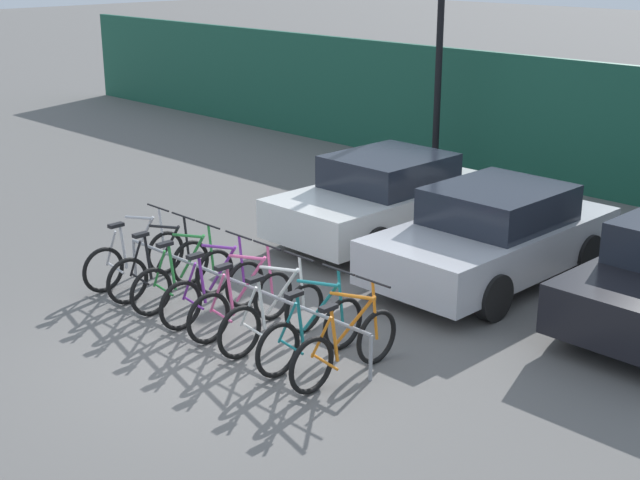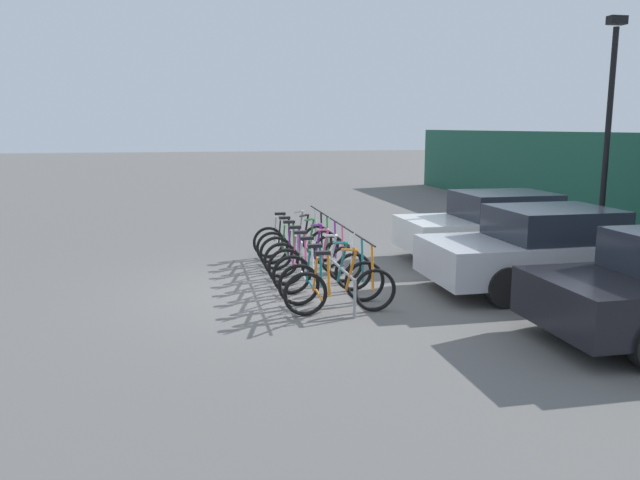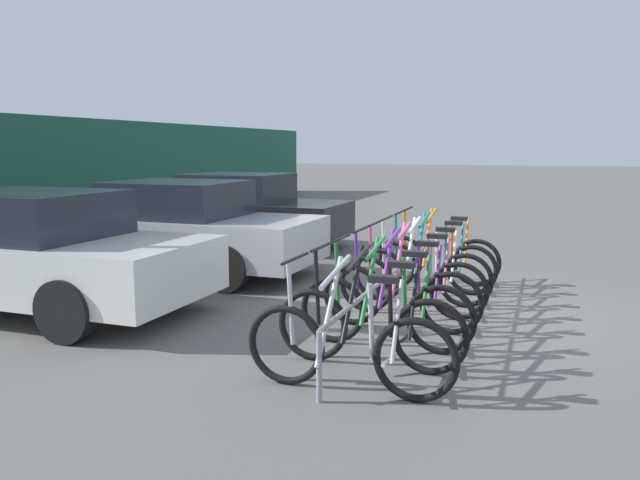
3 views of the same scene
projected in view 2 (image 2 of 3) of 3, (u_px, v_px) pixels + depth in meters
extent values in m
plane|color=#605E5B|center=(290.00, 291.00, 10.47)|extent=(120.00, 120.00, 0.00)
cylinder|color=gray|center=(321.00, 250.00, 11.16)|extent=(4.69, 0.04, 0.04)
cylinder|color=gray|center=(298.00, 242.00, 13.47)|extent=(0.04, 0.04, 0.55)
cylinder|color=gray|center=(355.00, 300.00, 8.95)|extent=(0.04, 0.04, 0.55)
torus|color=black|center=(268.00, 242.00, 13.08)|extent=(0.06, 0.66, 0.66)
torus|color=black|center=(317.00, 240.00, 13.29)|extent=(0.06, 0.66, 0.66)
cylinder|color=#B7B7BC|center=(300.00, 226.00, 13.16)|extent=(0.60, 0.04, 0.76)
cylinder|color=#B7B7BC|center=(298.00, 212.00, 13.10)|extent=(0.68, 0.04, 0.16)
cylinder|color=#B7B7BC|center=(285.00, 230.00, 13.10)|extent=(0.14, 0.04, 0.63)
cylinder|color=#B7B7BC|center=(275.00, 229.00, 13.06)|extent=(0.32, 0.03, 0.58)
cylinder|color=#B7B7BC|center=(278.00, 243.00, 13.12)|extent=(0.40, 0.03, 0.08)
cylinder|color=#B7B7BC|center=(315.00, 225.00, 13.22)|extent=(0.12, 0.04, 0.69)
cylinder|color=black|center=(313.00, 208.00, 13.15)|extent=(0.52, 0.03, 0.03)
cube|color=black|center=(280.00, 214.00, 13.02)|extent=(0.10, 0.22, 0.05)
torus|color=black|center=(272.00, 248.00, 12.49)|extent=(0.06, 0.66, 0.66)
torus|color=black|center=(323.00, 246.00, 12.71)|extent=(0.06, 0.66, 0.66)
cylinder|color=black|center=(306.00, 231.00, 12.58)|extent=(0.60, 0.04, 0.76)
cylinder|color=black|center=(303.00, 216.00, 12.51)|extent=(0.68, 0.04, 0.16)
cylinder|color=black|center=(289.00, 234.00, 12.52)|extent=(0.14, 0.04, 0.63)
cylinder|color=black|center=(279.00, 234.00, 12.47)|extent=(0.32, 0.03, 0.58)
cylinder|color=black|center=(282.00, 249.00, 12.54)|extent=(0.40, 0.03, 0.08)
cylinder|color=black|center=(321.00, 229.00, 12.64)|extent=(0.12, 0.04, 0.69)
cylinder|color=black|center=(319.00, 211.00, 12.56)|extent=(0.52, 0.03, 0.03)
cube|color=black|center=(285.00, 218.00, 12.44)|extent=(0.10, 0.22, 0.05)
torus|color=black|center=(276.00, 253.00, 11.96)|extent=(0.06, 0.66, 0.66)
torus|color=black|center=(330.00, 251.00, 12.17)|extent=(0.06, 0.66, 0.66)
cylinder|color=#288438|center=(311.00, 236.00, 12.04)|extent=(0.60, 0.04, 0.76)
cylinder|color=#288438|center=(308.00, 220.00, 11.97)|extent=(0.68, 0.04, 0.16)
cylinder|color=#288438|center=(294.00, 239.00, 11.98)|extent=(0.14, 0.04, 0.63)
cylinder|color=#288438|center=(284.00, 238.00, 11.94)|extent=(0.32, 0.03, 0.58)
cylinder|color=#288438|center=(287.00, 254.00, 12.00)|extent=(0.40, 0.03, 0.08)
cylinder|color=#288438|center=(327.00, 234.00, 12.10)|extent=(0.12, 0.04, 0.69)
cylinder|color=black|center=(325.00, 215.00, 12.03)|extent=(0.52, 0.03, 0.03)
cube|color=black|center=(289.00, 222.00, 11.90)|extent=(0.10, 0.22, 0.05)
torus|color=black|center=(281.00, 260.00, 11.33)|extent=(0.06, 0.66, 0.66)
torus|color=black|center=(337.00, 258.00, 11.54)|extent=(0.06, 0.66, 0.66)
cylinder|color=#752D99|center=(318.00, 242.00, 11.41)|extent=(0.60, 0.04, 0.76)
cylinder|color=#752D99|center=(315.00, 225.00, 11.35)|extent=(0.68, 0.04, 0.16)
cylinder|color=#752D99|center=(300.00, 245.00, 11.35)|extent=(0.14, 0.04, 0.63)
cylinder|color=#752D99|center=(289.00, 245.00, 11.31)|extent=(0.32, 0.03, 0.58)
cylinder|color=#752D99|center=(292.00, 261.00, 11.37)|extent=(0.40, 0.03, 0.08)
cylinder|color=#752D99|center=(335.00, 240.00, 11.47)|extent=(0.12, 0.04, 0.69)
cylinder|color=black|center=(333.00, 220.00, 11.40)|extent=(0.52, 0.03, 0.03)
cube|color=black|center=(295.00, 227.00, 11.27)|extent=(0.10, 0.22, 0.05)
torus|color=black|center=(286.00, 267.00, 10.78)|extent=(0.06, 0.66, 0.66)
torus|color=black|center=(345.00, 264.00, 11.00)|extent=(0.06, 0.66, 0.66)
cylinder|color=#E55993|center=(325.00, 247.00, 10.87)|extent=(0.60, 0.04, 0.76)
cylinder|color=#E55993|center=(322.00, 230.00, 10.80)|extent=(0.68, 0.04, 0.16)
cylinder|color=#E55993|center=(306.00, 251.00, 10.81)|extent=(0.14, 0.04, 0.63)
cylinder|color=#E55993|center=(294.00, 251.00, 10.76)|extent=(0.32, 0.03, 0.58)
cylinder|color=#E55993|center=(297.00, 268.00, 10.83)|extent=(0.40, 0.03, 0.08)
cylinder|color=#E55993|center=(343.00, 245.00, 10.93)|extent=(0.12, 0.04, 0.69)
cylinder|color=black|center=(340.00, 225.00, 10.85)|extent=(0.52, 0.03, 0.03)
cube|color=black|center=(300.00, 232.00, 10.73)|extent=(0.10, 0.22, 0.05)
torus|color=black|center=(292.00, 275.00, 10.22)|extent=(0.06, 0.66, 0.66)
torus|color=black|center=(354.00, 272.00, 10.43)|extent=(0.06, 0.66, 0.66)
cylinder|color=silver|center=(332.00, 254.00, 10.30)|extent=(0.60, 0.04, 0.76)
cylinder|color=silver|center=(329.00, 236.00, 10.23)|extent=(0.68, 0.04, 0.16)
cylinder|color=silver|center=(312.00, 258.00, 10.24)|extent=(0.14, 0.04, 0.63)
cylinder|color=silver|center=(300.00, 257.00, 10.20)|extent=(0.32, 0.03, 0.58)
cylinder|color=silver|center=(304.00, 276.00, 10.26)|extent=(0.40, 0.03, 0.08)
cylinder|color=silver|center=(351.00, 252.00, 10.36)|extent=(0.12, 0.04, 0.69)
cylinder|color=black|center=(349.00, 230.00, 10.29)|extent=(0.52, 0.03, 0.03)
cube|color=black|center=(307.00, 238.00, 10.16)|extent=(0.10, 0.22, 0.05)
torus|color=black|center=(299.00, 285.00, 9.57)|extent=(0.06, 0.66, 0.66)
torus|color=black|center=(365.00, 281.00, 9.79)|extent=(0.06, 0.66, 0.66)
cylinder|color=#197A7F|center=(342.00, 262.00, 9.65)|extent=(0.60, 0.04, 0.76)
cylinder|color=#197A7F|center=(339.00, 243.00, 9.59)|extent=(0.68, 0.04, 0.16)
cylinder|color=#197A7F|center=(321.00, 267.00, 9.60)|extent=(0.14, 0.04, 0.63)
cylinder|color=#197A7F|center=(308.00, 266.00, 9.55)|extent=(0.32, 0.03, 0.58)
cylinder|color=#197A7F|center=(312.00, 286.00, 9.62)|extent=(0.40, 0.03, 0.08)
cylinder|color=#197A7F|center=(362.00, 260.00, 9.72)|extent=(0.12, 0.04, 0.69)
cylinder|color=black|center=(360.00, 237.00, 9.64)|extent=(0.52, 0.03, 0.03)
cube|color=black|center=(315.00, 246.00, 9.52)|extent=(0.10, 0.22, 0.05)
torus|color=black|center=(305.00, 294.00, 9.05)|extent=(0.06, 0.66, 0.66)
torus|color=black|center=(375.00, 290.00, 9.26)|extent=(0.06, 0.66, 0.66)
cylinder|color=orange|center=(351.00, 270.00, 9.13)|extent=(0.60, 0.04, 0.76)
cylinder|color=orange|center=(348.00, 250.00, 9.06)|extent=(0.68, 0.04, 0.16)
cylinder|color=orange|center=(329.00, 275.00, 9.07)|extent=(0.14, 0.04, 0.63)
cylinder|color=orange|center=(315.00, 274.00, 9.03)|extent=(0.32, 0.03, 0.58)
cylinder|color=orange|center=(319.00, 295.00, 9.09)|extent=(0.40, 0.03, 0.08)
cylinder|color=orange|center=(372.00, 268.00, 9.19)|extent=(0.12, 0.04, 0.69)
cylinder|color=black|center=(370.00, 243.00, 9.12)|extent=(0.52, 0.03, 0.03)
cube|color=black|center=(323.00, 253.00, 8.99)|extent=(0.10, 0.22, 0.05)
cube|color=silver|center=(498.00, 232.00, 12.92)|extent=(1.80, 4.02, 0.62)
cube|color=#1E232D|center=(504.00, 205.00, 12.84)|extent=(1.58, 1.85, 0.52)
cylinder|color=black|center=(527.00, 235.00, 14.02)|extent=(0.20, 0.64, 0.64)
cylinder|color=black|center=(572.00, 249.00, 12.38)|extent=(0.20, 0.64, 0.64)
cylinder|color=black|center=(429.00, 239.00, 13.55)|extent=(0.20, 0.64, 0.64)
cylinder|color=black|center=(463.00, 254.00, 11.90)|extent=(0.20, 0.64, 0.64)
cube|color=#B7B7BC|center=(546.00, 257.00, 10.48)|extent=(1.80, 4.04, 0.62)
cube|color=#1E232D|center=(553.00, 223.00, 10.40)|extent=(1.58, 1.86, 0.52)
cylinder|color=black|center=(576.00, 258.00, 11.59)|extent=(0.20, 0.64, 0.64)
cylinder|color=black|center=(459.00, 263.00, 11.11)|extent=(0.20, 0.64, 0.64)
cylinder|color=black|center=(506.00, 287.00, 9.47)|extent=(0.20, 0.64, 0.64)
cylinder|color=black|center=(567.00, 303.00, 8.62)|extent=(0.20, 0.64, 0.64)
cylinder|color=black|center=(608.00, 135.00, 15.25)|extent=(0.14, 0.14, 5.06)
cube|color=black|center=(617.00, 20.00, 14.77)|extent=(0.24, 0.44, 0.20)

